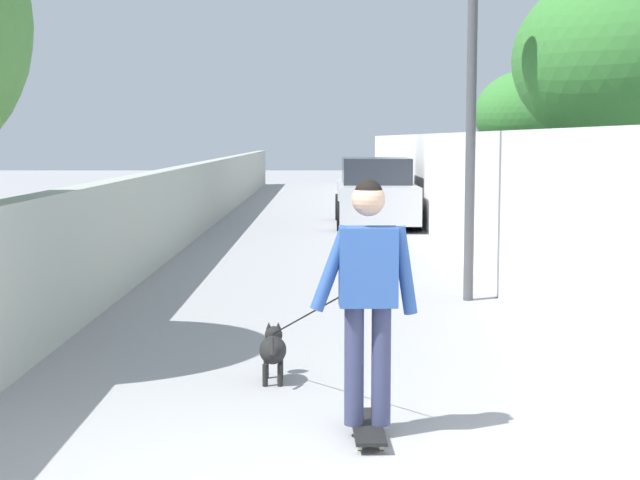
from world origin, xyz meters
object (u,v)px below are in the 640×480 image
lamp_post (472,50)px  car_near (375,194)px  tree_right_mid (529,116)px  person_skateboarder (368,282)px  skateboard (367,427)px  dog (273,348)px  tree_right_far (625,60)px

lamp_post → car_near: (10.17, 0.60, -2.31)m
tree_right_mid → lamp_post: (-6.38, 2.07, 0.63)m
person_skateboarder → skateboard: bearing=-20.6°
skateboard → car_near: car_near is taller
tree_right_mid → dog: bearing=157.6°
dog → skateboard: bearing=-154.2°
lamp_post → skateboard: (-5.39, 1.48, -2.96)m
tree_right_mid → car_near: 4.93m
lamp_post → person_skateboarder: lamp_post is taller
lamp_post → dog: size_ratio=2.52×
skateboard → person_skateboarder: bearing=159.4°
lamp_post → person_skateboarder: bearing=164.6°
tree_right_far → dog: tree_right_far is taller
lamp_post → car_near: lamp_post is taller
tree_right_mid → person_skateboarder: (-11.77, 3.55, -1.36)m
tree_right_mid → person_skateboarder: size_ratio=1.99×
tree_right_mid → lamp_post: 6.74m
skateboard → person_skateboarder: person_skateboarder is taller
skateboard → tree_right_mid: bearing=-16.8°
tree_right_mid → car_near: size_ratio=0.75×
skateboard → dog: bearing=25.8°
tree_right_far → lamp_post: 2.29m
skateboard → car_near: size_ratio=0.19×
tree_right_far → lamp_post: size_ratio=0.94×
person_skateboarder → lamp_post: bearing=-15.4°
person_skateboarder → dog: size_ratio=0.93×
tree_right_mid → person_skateboarder: 12.37m
tree_right_mid → person_skateboarder: bearing=163.2°
skateboard → lamp_post: bearing=-15.4°
tree_right_mid → dog: 11.36m
tree_right_mid → car_near: bearing=35.1°
tree_right_far → tree_right_mid: bearing=0.5°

